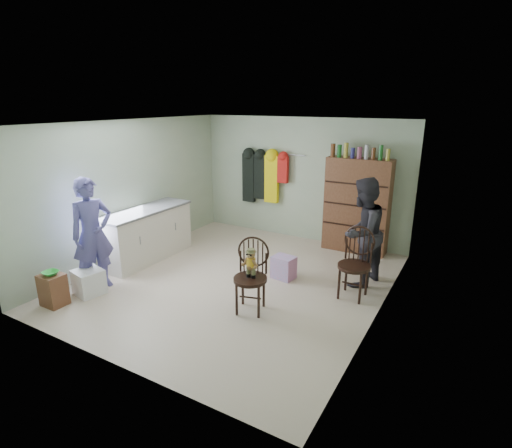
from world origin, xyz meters
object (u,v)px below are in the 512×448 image
Objects in this scene: chair_far at (356,260)px; dresser at (357,205)px; counter at (146,234)px; chair_front at (251,270)px.

chair_far is 1.97m from dresser.
chair_front reaches higher than counter.
chair_front is (2.63, -0.68, 0.12)m from counter.
chair_far is at bearing 28.59° from chair_front.
counter is at bearing -144.31° from dresser.
chair_far is (3.75, 0.44, 0.10)m from counter.
chair_far is at bearing -73.47° from dresser.
dresser is (-0.55, 1.86, 0.34)m from chair_far.
chair_far reaches higher than counter.
chair_front is at bearing -14.48° from counter.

